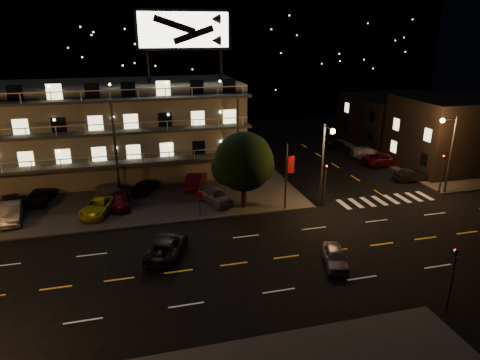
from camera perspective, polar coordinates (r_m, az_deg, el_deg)
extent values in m
plane|color=black|center=(31.84, 2.75, -10.67)|extent=(140.00, 140.00, 0.00)
cube|color=#393937|center=(49.22, -20.34, -0.73)|extent=(44.00, 24.00, 0.15)
cube|color=#393937|center=(62.21, 24.18, 2.81)|extent=(16.00, 24.00, 0.15)
cube|color=gray|center=(51.47, -16.18, 6.28)|extent=(28.00, 12.00, 10.00)
cube|color=gray|center=(50.63, -16.74, 12.07)|extent=(28.00, 12.00, 0.50)
cube|color=#393937|center=(45.24, -16.06, 2.14)|extent=(28.00, 1.80, 0.25)
cube|color=#393937|center=(44.45, -16.44, 6.08)|extent=(28.00, 1.80, 0.25)
cube|color=#393937|center=(43.88, -16.83, 10.15)|extent=(28.00, 1.80, 0.25)
cylinder|color=black|center=(48.49, -12.15, 14.54)|extent=(0.36, 0.36, 3.50)
cylinder|color=black|center=(49.54, -2.56, 15.03)|extent=(0.36, 0.36, 3.50)
cube|color=black|center=(48.72, -7.51, 19.24)|extent=(10.20, 0.50, 4.20)
cube|color=beige|center=(48.42, -7.46, 19.24)|extent=(9.60, 0.06, 3.60)
cube|color=black|center=(58.32, 27.13, 5.62)|extent=(14.00, 10.00, 8.50)
cube|color=black|center=(67.66, 20.44, 7.50)|extent=(14.00, 12.00, 7.00)
cube|color=black|center=(96.74, -10.09, 16.65)|extent=(120.00, 20.00, 24.00)
cylinder|color=#2D2D30|center=(40.30, 10.90, 1.75)|extent=(0.20, 0.20, 8.00)
cylinder|color=#2D2D30|center=(38.65, 11.76, 6.79)|extent=(0.12, 1.80, 0.12)
sphere|color=#FF923F|center=(37.97, 12.28, 6.38)|extent=(0.44, 0.44, 0.44)
cylinder|color=#2D2D30|center=(47.90, 26.25, 2.87)|extent=(0.20, 0.20, 8.00)
cylinder|color=#2D2D30|center=(46.58, 26.18, 7.30)|extent=(1.80, 0.12, 0.12)
sphere|color=#FF923F|center=(46.09, 25.40, 7.18)|extent=(0.44, 0.44, 0.44)
cylinder|color=#2D2D30|center=(41.38, 11.22, -1.02)|extent=(0.14, 0.14, 3.60)
imported|color=black|center=(40.66, 11.43, 2.02)|extent=(0.20, 0.16, 1.00)
sphere|color=#FF0C0C|center=(40.58, 11.49, 1.84)|extent=(0.14, 0.14, 0.14)
cylinder|color=#2D2D30|center=(28.60, 26.26, -12.42)|extent=(0.14, 0.14, 3.60)
imported|color=black|center=(27.55, 26.96, -8.31)|extent=(0.20, 0.16, 1.00)
sphere|color=#FF0C0C|center=(27.67, 26.77, -8.39)|extent=(0.14, 0.14, 0.14)
cylinder|color=#2D2D30|center=(48.32, 25.27, 0.41)|extent=(0.14, 0.14, 3.60)
imported|color=black|center=(47.70, 25.66, 3.03)|extent=(0.16, 0.20, 1.00)
sphere|color=#FF0C0C|center=(47.65, 25.53, 2.90)|extent=(0.14, 0.14, 0.14)
cylinder|color=#2D2D30|center=(39.30, 6.15, 0.32)|extent=(0.16, 0.16, 6.40)
cube|color=red|center=(39.09, 6.83, 2.04)|extent=(0.60, 0.04, 1.60)
cylinder|color=#2D2D30|center=(38.27, -5.38, -3.55)|extent=(0.08, 0.08, 2.20)
cylinder|color=red|center=(37.83, -5.42, -2.11)|extent=(0.91, 0.04, 0.91)
cylinder|color=black|center=(40.11, 0.50, -1.88)|extent=(0.53, 0.53, 2.54)
sphere|color=black|center=(39.08, 0.52, 2.47)|extent=(5.50, 5.50, 5.50)
sphere|color=black|center=(39.36, -1.43, 1.62)|extent=(3.38, 3.38, 3.38)
sphere|color=black|center=(39.12, 2.32, 1.82)|extent=(3.17, 3.17, 3.17)
imported|color=gray|center=(42.31, -28.21, -3.86)|extent=(2.23, 4.85, 1.54)
imported|color=#D1C713|center=(40.93, -18.40, -3.38)|extent=(3.60, 5.24, 1.33)
imported|color=#580C16|center=(41.86, -15.61, -2.66)|extent=(1.77, 4.27, 1.23)
imported|color=gray|center=(41.26, -3.35, -2.07)|extent=(3.26, 4.74, 1.50)
imported|color=black|center=(45.73, -28.22, -2.45)|extent=(2.53, 3.93, 1.22)
imported|color=black|center=(45.75, -25.12, -1.90)|extent=(2.88, 4.92, 1.29)
imported|color=gray|center=(44.58, -17.05, -1.34)|extent=(3.35, 5.18, 1.40)
imported|color=black|center=(44.97, -12.56, -0.79)|extent=(3.13, 4.28, 1.36)
imported|color=#580C16|center=(45.67, -5.88, 0.01)|extent=(3.18, 4.87, 1.52)
imported|color=black|center=(51.38, 22.03, 0.58)|extent=(4.17, 1.80, 1.34)
imported|color=#580C16|center=(56.42, 18.70, 2.65)|extent=(5.45, 2.66, 1.49)
imported|color=gray|center=(59.25, 16.70, 3.57)|extent=(5.06, 2.73, 1.39)
imported|color=black|center=(63.18, 12.30, 4.82)|extent=(3.90, 2.68, 1.23)
imported|color=gray|center=(31.72, 12.57, -9.96)|extent=(2.47, 4.01, 1.28)
imported|color=black|center=(32.62, -9.77, -8.70)|extent=(4.08, 5.80, 1.47)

